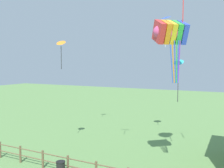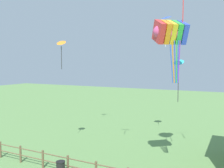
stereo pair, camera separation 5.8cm
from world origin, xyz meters
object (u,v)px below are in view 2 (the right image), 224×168
kite_rainbow_parafoil (170,32)px  kite_blue_delta (166,19)px  kite_orange_delta (61,45)px  kite_cyan_delta (179,66)px

kite_rainbow_parafoil → kite_blue_delta: 6.93m
kite_orange_delta → kite_cyan_delta: bearing=21.1°
kite_rainbow_parafoil → kite_cyan_delta: 4.65m
kite_blue_delta → kite_cyan_delta: 4.64m
kite_cyan_delta → kite_blue_delta: bearing=126.1°
kite_orange_delta → kite_cyan_delta: (8.16, 3.14, -1.58)m
kite_blue_delta → kite_rainbow_parafoil: bearing=-72.9°
kite_blue_delta → kite_orange_delta: kite_blue_delta is taller
kite_blue_delta → kite_orange_delta: 8.75m
kite_blue_delta → kite_cyan_delta: size_ratio=0.82×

